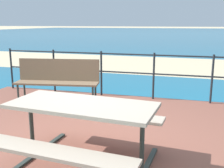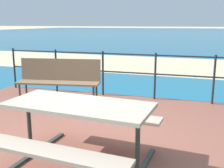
# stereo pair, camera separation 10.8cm
# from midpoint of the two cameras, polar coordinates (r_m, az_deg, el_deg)

# --- Properties ---
(ground_plane) EXTENTS (240.00, 240.00, 0.00)m
(ground_plane) POSITION_cam_midpoint_polar(r_m,az_deg,el_deg) (3.94, -5.02, -12.65)
(ground_plane) COLOR beige
(patio_paving) EXTENTS (6.40, 5.20, 0.06)m
(patio_paving) POSITION_cam_midpoint_polar(r_m,az_deg,el_deg) (3.93, -5.03, -12.25)
(patio_paving) COLOR brown
(patio_paving) RESTS_ON ground
(sea_water) EXTENTS (90.00, 90.00, 0.01)m
(sea_water) POSITION_cam_midpoint_polar(r_m,az_deg,el_deg) (43.34, 15.96, 9.95)
(sea_water) COLOR #196B8E
(sea_water) RESTS_ON ground
(beach_strip) EXTENTS (54.13, 6.59, 0.01)m
(beach_strip) POSITION_cam_midpoint_polar(r_m,az_deg,el_deg) (11.35, 10.36, 3.95)
(beach_strip) COLOR beige
(beach_strip) RESTS_ON ground
(picnic_table) EXTENTS (1.71, 1.54, 0.76)m
(picnic_table) POSITION_cam_midpoint_polar(r_m,az_deg,el_deg) (3.07, -5.95, -7.25)
(picnic_table) COLOR tan
(picnic_table) RESTS_ON patio_paving
(park_bench) EXTENTS (1.73, 0.69, 0.90)m
(park_bench) POSITION_cam_midpoint_polar(r_m,az_deg,el_deg) (5.68, -10.40, 1.45)
(park_bench) COLOR #7A6047
(park_bench) RESTS_ON patio_paving
(railing_fence) EXTENTS (5.94, 0.04, 1.00)m
(railing_fence) POSITION_cam_midpoint_polar(r_m,az_deg,el_deg) (6.00, 3.93, 3.12)
(railing_fence) COLOR #1E2328
(railing_fence) RESTS_ON patio_paving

